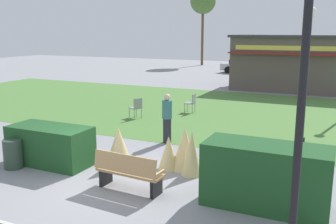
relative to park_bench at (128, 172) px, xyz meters
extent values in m
plane|color=gray|center=(-0.72, 0.20, -0.48)|extent=(80.00, 80.00, 0.00)
cube|color=#4C7A38|center=(-0.72, 9.91, -0.48)|extent=(36.00, 12.00, 0.01)
cube|color=tan|center=(0.00, 0.07, -0.03)|extent=(1.73, 0.59, 0.06)
cube|color=tan|center=(-0.01, -0.15, 0.25)|extent=(1.70, 0.24, 0.44)
cube|color=black|center=(-0.72, 0.12, -0.26)|extent=(0.11, 0.44, 0.45)
cube|color=black|center=(0.73, 0.02, -0.26)|extent=(0.11, 0.44, 0.45)
cube|color=tan|center=(-0.80, 0.12, 0.09)|extent=(0.09, 0.44, 0.06)
cube|color=tan|center=(0.81, 0.01, 0.09)|extent=(0.09, 0.44, 0.06)
cube|color=#1E4C23|center=(-3.01, 0.73, 0.07)|extent=(2.40, 1.10, 1.10)
cube|color=#1E4C23|center=(3.11, 0.53, 0.22)|extent=(2.65, 1.10, 1.40)
cone|color=#D1BC7F|center=(0.64, 1.95, 0.12)|extent=(0.74, 0.74, 1.20)
cone|color=#D1BC7F|center=(-1.08, 1.30, 0.10)|extent=(0.80, 0.80, 1.16)
cone|color=#D1BC7F|center=(0.98, 1.61, 0.12)|extent=(0.56, 0.56, 1.21)
cone|color=#D1BC7F|center=(0.23, 1.78, -0.01)|extent=(0.58, 0.58, 0.94)
cylinder|color=black|center=(3.94, -1.80, 1.61)|extent=(0.12, 0.12, 4.18)
cylinder|color=black|center=(3.30, 5.96, -0.38)|extent=(0.22, 0.22, 0.20)
cylinder|color=black|center=(3.30, 5.96, 1.61)|extent=(0.12, 0.12, 4.18)
sphere|color=white|center=(3.30, 5.96, 3.86)|extent=(0.36, 0.36, 0.36)
cylinder|color=#2D4233|center=(-3.71, 0.01, -0.07)|extent=(0.52, 0.52, 0.82)
cube|color=#594C47|center=(1.38, 18.83, 1.20)|extent=(7.42, 4.48, 3.36)
cube|color=#333338|center=(1.38, 18.83, 2.96)|extent=(7.72, 4.78, 0.16)
cube|color=maroon|center=(1.38, 16.41, 1.94)|extent=(7.52, 0.36, 0.08)
cube|color=#D8CC4C|center=(1.38, 16.57, 2.28)|extent=(6.68, 0.04, 0.28)
cube|color=gray|center=(-3.78, 6.95, -0.03)|extent=(0.58, 0.58, 0.04)
cube|color=gray|center=(-3.60, 6.87, 0.19)|extent=(0.22, 0.42, 0.44)
cylinder|color=gray|center=(-3.87, 7.21, -0.26)|extent=(0.03, 0.03, 0.45)
cylinder|color=gray|center=(-4.03, 6.86, -0.26)|extent=(0.03, 0.03, 0.45)
cylinder|color=gray|center=(-3.53, 7.05, -0.26)|extent=(0.03, 0.03, 0.45)
cylinder|color=gray|center=(-3.68, 6.70, -0.26)|extent=(0.03, 0.03, 0.45)
cube|color=gray|center=(-2.03, 9.02, -0.03)|extent=(0.46, 0.46, 0.04)
cube|color=gray|center=(-1.83, 9.03, 0.19)|extent=(0.06, 0.44, 0.44)
cylinder|color=gray|center=(-2.22, 9.20, -0.26)|extent=(0.03, 0.03, 0.45)
cylinder|color=gray|center=(-2.21, 8.82, -0.26)|extent=(0.03, 0.03, 0.45)
cylinder|color=gray|center=(-1.84, 9.22, -0.26)|extent=(0.03, 0.03, 0.45)
cylinder|color=gray|center=(-1.83, 8.84, -0.26)|extent=(0.03, 0.03, 0.45)
cylinder|color=#23232D|center=(-0.89, 4.07, -0.06)|extent=(0.28, 0.28, 0.85)
cylinder|color=#336B66|center=(-0.89, 4.07, 0.68)|extent=(0.34, 0.34, 0.62)
sphere|color=beige|center=(-0.89, 4.07, 1.10)|extent=(0.22, 0.22, 0.22)
cube|color=#B7BABF|center=(-3.85, 27.18, 0.07)|extent=(4.28, 1.99, 0.60)
cube|color=black|center=(-4.00, 27.18, 0.50)|extent=(2.38, 1.69, 0.44)
cylinder|color=black|center=(-2.51, 28.04, -0.16)|extent=(0.65, 0.25, 0.64)
cylinder|color=black|center=(-2.59, 26.20, -0.16)|extent=(0.65, 0.25, 0.64)
cylinder|color=black|center=(-5.11, 28.16, -0.16)|extent=(0.65, 0.25, 0.64)
cylinder|color=black|center=(-5.19, 26.32, -0.16)|extent=(0.65, 0.25, 0.64)
cylinder|color=brown|center=(-10.29, 33.43, 2.46)|extent=(0.28, 0.28, 5.87)
sphere|color=#4C7233|center=(-10.29, 33.43, 6.49)|extent=(2.80, 2.80, 2.80)
camera|label=1|loc=(4.47, -7.38, 3.26)|focal=40.95mm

